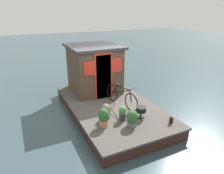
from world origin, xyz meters
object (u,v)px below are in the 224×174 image
at_px(potted_plant_basil, 122,113).
at_px(bicycle, 121,96).
at_px(mooring_bollard, 171,120).
at_px(potted_plant_lavender, 104,117).
at_px(potted_plant_geranium, 106,111).
at_px(potted_plant_ivy, 132,118).
at_px(charcoal_grill, 141,110).
at_px(houseboat_cabin, 94,68).

bearing_deg(potted_plant_basil, bicycle, -25.99).
height_order(bicycle, mooring_bollard, bicycle).
xyz_separation_m(bicycle, mooring_bollard, (-1.74, -0.79, -0.25)).
height_order(potted_plant_basil, potted_plant_lavender, potted_plant_lavender).
distance_m(bicycle, potted_plant_geranium, 1.07).
xyz_separation_m(potted_plant_ivy, potted_plant_geranium, (0.73, 0.51, 0.00)).
bearing_deg(charcoal_grill, potted_plant_geranium, 67.84).
bearing_deg(charcoal_grill, mooring_bollard, -138.53).
relative_size(houseboat_cabin, potted_plant_ivy, 4.33).
xyz_separation_m(bicycle, potted_plant_ivy, (-1.35, 0.36, -0.11)).
xyz_separation_m(bicycle, potted_plant_lavender, (-1.00, 1.12, -0.07)).
bearing_deg(charcoal_grill, bicycle, 8.76).
relative_size(potted_plant_geranium, mooring_bollard, 2.36).
relative_size(bicycle, potted_plant_geranium, 3.31).
relative_size(potted_plant_basil, potted_plant_geranium, 0.91).
xyz_separation_m(potted_plant_geranium, mooring_bollard, (-1.13, -1.65, -0.14)).
xyz_separation_m(potted_plant_geranium, potted_plant_lavender, (-0.38, 0.25, 0.04)).
height_order(bicycle, potted_plant_geranium, bicycle).
xyz_separation_m(houseboat_cabin, mooring_bollard, (-3.62, -1.06, -0.85)).
bearing_deg(bicycle, potted_plant_ivy, 165.07).
relative_size(potted_plant_lavender, charcoal_grill, 1.56).
bearing_deg(potted_plant_lavender, potted_plant_geranium, -32.93).
bearing_deg(bicycle, charcoal_grill, -171.24).
relative_size(houseboat_cabin, potted_plant_geranium, 4.25).
bearing_deg(mooring_bollard, potted_plant_geranium, 55.74).
bearing_deg(houseboat_cabin, potted_plant_lavender, 163.77).
distance_m(bicycle, potted_plant_basil, 1.04).
distance_m(potted_plant_geranium, mooring_bollard, 2.01).
bearing_deg(bicycle, mooring_bollard, -155.77).
bearing_deg(houseboat_cabin, bicycle, -171.55).
xyz_separation_m(houseboat_cabin, potted_plant_geranium, (-2.50, 0.59, -0.71)).
bearing_deg(potted_plant_geranium, potted_plant_lavender, 147.07).
bearing_deg(bicycle, potted_plant_basil, 154.01).
bearing_deg(potted_plant_geranium, charcoal_grill, -112.16).
bearing_deg(potted_plant_geranium, potted_plant_ivy, -145.04).
bearing_deg(potted_plant_ivy, charcoal_grill, -59.15).
xyz_separation_m(bicycle, charcoal_grill, (-1.04, -0.16, -0.10)).
xyz_separation_m(houseboat_cabin, potted_plant_lavender, (-2.88, 0.84, -0.67)).
bearing_deg(bicycle, potted_plant_geranium, 125.43).
relative_size(bicycle, potted_plant_basil, 3.64).
bearing_deg(potted_plant_ivy, bicycle, -14.93).
bearing_deg(potted_plant_basil, potted_plant_geranium, 53.69).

